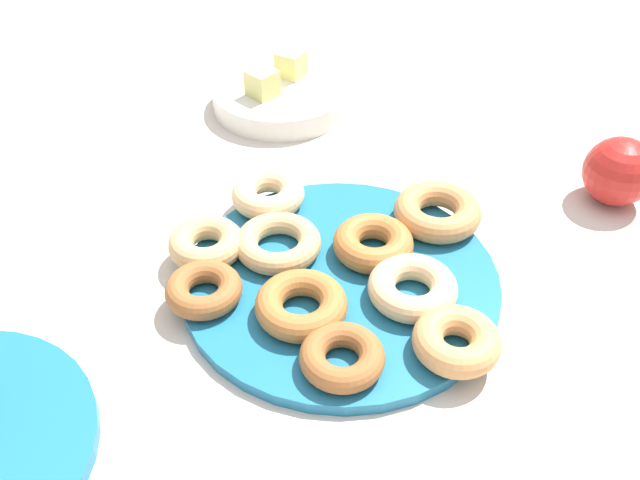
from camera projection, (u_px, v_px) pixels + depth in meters
The scene contains 16 objects.
ground_plane at pixel (340, 285), 0.72m from camera, with size 2.40×2.40×0.00m, color beige.
donut_plate at pixel (341, 280), 0.72m from camera, with size 0.33×0.33×0.01m, color #1E6B93.
donut_0 at pixel (437, 212), 0.77m from camera, with size 0.10×0.10×0.03m, color #C6844C.
donut_1 at pixel (342, 357), 0.62m from camera, with size 0.08×0.08×0.02m, color #995B2D.
donut_2 at pixel (301, 305), 0.66m from camera, with size 0.09×0.09×0.03m, color #AD6B33.
donut_3 at pixel (278, 243), 0.73m from camera, with size 0.09×0.09×0.02m, color tan.
donut_4 at pixel (413, 288), 0.68m from camera, with size 0.09×0.09×0.03m, color #EABC84.
donut_5 at pixel (454, 344), 0.62m from camera, with size 0.08×0.08×0.03m, color tan.
donut_6 at pixel (372, 243), 0.73m from camera, with size 0.09×0.09×0.03m, color #AD6B33.
donut_7 at pixel (268, 194), 0.80m from camera, with size 0.08×0.08×0.03m, color #EABC84.
donut_8 at pixel (206, 243), 0.73m from camera, with size 0.08×0.08×0.03m, color tan.
donut_9 at pixel (204, 290), 0.68m from camera, with size 0.08×0.08×0.02m, color #995B2D.
fruit_bowl at pixel (282, 97), 0.99m from camera, with size 0.19×0.19×0.03m, color silver.
melon_chunk_left at pixel (262, 83), 0.95m from camera, with size 0.04×0.04×0.04m, color #DBD67A.
melon_chunk_right at pixel (291, 64), 1.00m from camera, with size 0.04×0.04×0.04m, color #DBD67A.
apple at pixel (619, 171), 0.81m from camera, with size 0.08×0.08×0.08m, color red.
Camera 1 is at (-0.38, -0.35, 0.50)m, focal length 39.10 mm.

